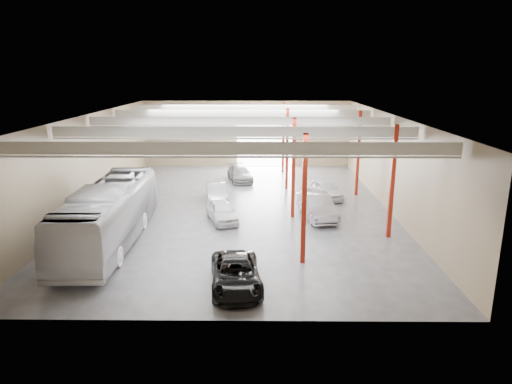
{
  "coord_description": "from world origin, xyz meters",
  "views": [
    {
      "loc": [
        1.53,
        -32.88,
        9.99
      ],
      "look_at": [
        1.22,
        -3.45,
        2.2
      ],
      "focal_mm": 32.0,
      "sensor_mm": 36.0,
      "label": 1
    }
  ],
  "objects_px": {
    "coach_bus": "(109,214)",
    "car_right_near": "(317,206)",
    "car_row_c": "(240,174)",
    "black_sedan": "(236,274)",
    "car_row_a": "(222,211)",
    "car_right_far": "(324,189)",
    "car_row_b": "(216,192)"
  },
  "relations": [
    {
      "from": "car_row_b",
      "to": "car_row_c",
      "type": "relative_size",
      "value": 0.9
    },
    {
      "from": "car_row_c",
      "to": "car_right_far",
      "type": "bearing_deg",
      "value": -52.99
    },
    {
      "from": "car_row_c",
      "to": "car_right_near",
      "type": "bearing_deg",
      "value": -75.01
    },
    {
      "from": "black_sedan",
      "to": "car_row_a",
      "type": "xyz_separation_m",
      "value": [
        -1.49,
        10.0,
        0.0
      ]
    },
    {
      "from": "car_row_c",
      "to": "car_right_far",
      "type": "height_order",
      "value": "car_right_far"
    },
    {
      "from": "car_row_b",
      "to": "car_right_far",
      "type": "relative_size",
      "value": 0.96
    },
    {
      "from": "car_row_c",
      "to": "black_sedan",
      "type": "bearing_deg",
      "value": -100.81
    },
    {
      "from": "car_row_a",
      "to": "car_right_far",
      "type": "bearing_deg",
      "value": 19.06
    },
    {
      "from": "coach_bus",
      "to": "car_row_b",
      "type": "xyz_separation_m",
      "value": [
        5.43,
        9.45,
        -1.12
      ]
    },
    {
      "from": "black_sedan",
      "to": "car_row_a",
      "type": "height_order",
      "value": "car_row_a"
    },
    {
      "from": "car_right_near",
      "to": "car_right_far",
      "type": "relative_size",
      "value": 1.18
    },
    {
      "from": "black_sedan",
      "to": "car_row_c",
      "type": "bearing_deg",
      "value": 85.85
    },
    {
      "from": "coach_bus",
      "to": "black_sedan",
      "type": "height_order",
      "value": "coach_bus"
    },
    {
      "from": "coach_bus",
      "to": "car_right_near",
      "type": "distance_m",
      "value": 13.9
    },
    {
      "from": "coach_bus",
      "to": "car_row_a",
      "type": "xyz_separation_m",
      "value": [
        6.3,
        4.25,
        -1.11
      ]
    },
    {
      "from": "coach_bus",
      "to": "car_row_a",
      "type": "distance_m",
      "value": 7.68
    },
    {
      "from": "car_row_b",
      "to": "car_row_c",
      "type": "distance_m",
      "value": 6.98
    },
    {
      "from": "car_row_a",
      "to": "car_row_c",
      "type": "xyz_separation_m",
      "value": [
        0.69,
        12.0,
        -0.02
      ]
    },
    {
      "from": "black_sedan",
      "to": "car_right_far",
      "type": "distance_m",
      "value": 17.19
    },
    {
      "from": "car_row_b",
      "to": "car_row_c",
      "type": "height_order",
      "value": "car_row_b"
    },
    {
      "from": "car_row_c",
      "to": "car_right_far",
      "type": "xyz_separation_m",
      "value": [
        7.15,
        -6.02,
        0.06
      ]
    },
    {
      "from": "coach_bus",
      "to": "car_row_c",
      "type": "height_order",
      "value": "coach_bus"
    },
    {
      "from": "black_sedan",
      "to": "car_row_b",
      "type": "bearing_deg",
      "value": 92.61
    },
    {
      "from": "car_row_c",
      "to": "car_right_far",
      "type": "relative_size",
      "value": 1.08
    },
    {
      "from": "car_right_near",
      "to": "car_right_far",
      "type": "bearing_deg",
      "value": 67.33
    },
    {
      "from": "car_right_far",
      "to": "car_row_a",
      "type": "bearing_deg",
      "value": -159.99
    },
    {
      "from": "coach_bus",
      "to": "car_row_b",
      "type": "relative_size",
      "value": 3.09
    },
    {
      "from": "coach_bus",
      "to": "car_row_b",
      "type": "distance_m",
      "value": 10.96
    },
    {
      "from": "car_row_b",
      "to": "coach_bus",
      "type": "bearing_deg",
      "value": -129.33
    },
    {
      "from": "coach_bus",
      "to": "car_right_near",
      "type": "relative_size",
      "value": 2.53
    },
    {
      "from": "car_right_far",
      "to": "car_row_c",
      "type": "bearing_deg",
      "value": 122.61
    },
    {
      "from": "car_row_b",
      "to": "car_right_near",
      "type": "xyz_separation_m",
      "value": [
        7.5,
        -4.42,
        0.15
      ]
    }
  ]
}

